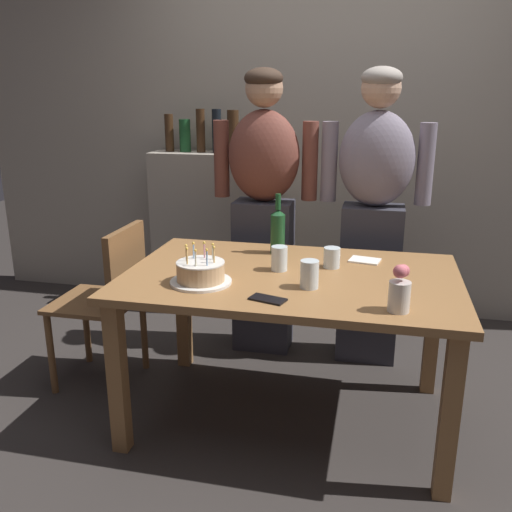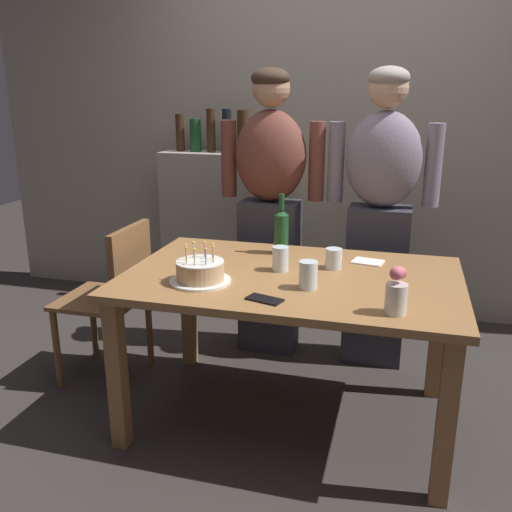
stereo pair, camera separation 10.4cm
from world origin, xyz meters
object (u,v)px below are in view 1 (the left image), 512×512
at_px(wine_bottle, 278,230).
at_px(dining_chair, 111,293).
at_px(water_glass_side, 279,258).
at_px(birthday_cake, 201,273).
at_px(water_glass_far, 309,274).
at_px(napkin_stack, 365,260).
at_px(person_woman_cardigan, 373,214).
at_px(water_glass_near, 332,258).
at_px(cell_phone, 268,299).
at_px(flower_vase, 400,290).
at_px(person_man_bearded, 264,209).

relative_size(wine_bottle, dining_chair, 0.35).
bearing_deg(water_glass_side, birthday_cake, -139.97).
distance_m(wine_bottle, dining_chair, 0.94).
height_order(water_glass_far, napkin_stack, water_glass_far).
bearing_deg(person_woman_cardigan, water_glass_near, 74.30).
bearing_deg(water_glass_far, person_woman_cardigan, 75.39).
bearing_deg(water_glass_near, person_woman_cardigan, 74.30).
relative_size(wine_bottle, napkin_stack, 2.16).
bearing_deg(cell_phone, water_glass_far, 68.45).
xyz_separation_m(wine_bottle, flower_vase, (0.59, -0.66, -0.04)).
height_order(water_glass_side, person_woman_cardigan, person_woman_cardigan).
relative_size(wine_bottle, cell_phone, 2.12).
xyz_separation_m(birthday_cake, person_woman_cardigan, (0.70, 0.96, 0.09)).
relative_size(water_glass_side, person_man_bearded, 0.07).
height_order(wine_bottle, cell_phone, wine_bottle).
relative_size(person_man_bearded, dining_chair, 1.90).
relative_size(water_glass_near, water_glass_far, 0.80).
bearing_deg(water_glass_far, water_glass_side, 129.08).
bearing_deg(water_glass_far, birthday_cake, -174.40).
distance_m(water_glass_far, flower_vase, 0.41).
relative_size(person_woman_cardigan, dining_chair, 1.90).
height_order(birthday_cake, water_glass_far, birthday_cake).
bearing_deg(napkin_stack, birthday_cake, -144.66).
relative_size(flower_vase, person_man_bearded, 0.11).
relative_size(birthday_cake, water_glass_near, 2.78).
distance_m(water_glass_side, person_woman_cardigan, 0.82).
height_order(water_glass_far, person_woman_cardigan, person_woman_cardigan).
distance_m(cell_phone, person_woman_cardigan, 1.17).
relative_size(water_glass_side, wine_bottle, 0.37).
bearing_deg(person_woman_cardigan, water_glass_side, 60.34).
height_order(birthday_cake, person_woman_cardigan, person_woman_cardigan).
xyz_separation_m(water_glass_far, flower_vase, (0.36, -0.18, 0.02)).
distance_m(water_glass_side, napkin_stack, 0.45).
xyz_separation_m(water_glass_far, person_man_bearded, (-0.39, 0.91, 0.07)).
xyz_separation_m(cell_phone, dining_chair, (-0.94, 0.47, -0.23)).
height_order(wine_bottle, dining_chair, wine_bottle).
height_order(birthday_cake, water_glass_side, birthday_cake).
distance_m(flower_vase, person_woman_cardigan, 1.10).
distance_m(flower_vase, dining_chair, 1.55).
distance_m(water_glass_near, wine_bottle, 0.35).
xyz_separation_m(water_glass_far, cell_phone, (-0.14, -0.18, -0.06)).
height_order(wine_bottle, napkin_stack, wine_bottle).
distance_m(birthday_cake, napkin_stack, 0.83).
height_order(napkin_stack, person_woman_cardigan, person_woman_cardigan).
xyz_separation_m(water_glass_side, dining_chair, (-0.91, 0.09, -0.28)).
bearing_deg(water_glass_side, person_man_bearded, 107.60).
bearing_deg(flower_vase, person_woman_cardigan, 96.42).
height_order(person_man_bearded, person_woman_cardigan, same).
xyz_separation_m(wine_bottle, person_woman_cardigan, (0.46, 0.43, 0.01)).
bearing_deg(water_glass_far, dining_chair, 164.74).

